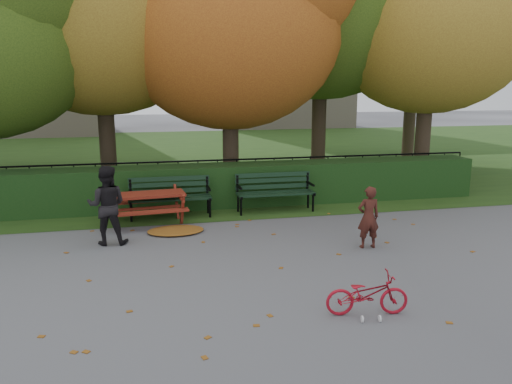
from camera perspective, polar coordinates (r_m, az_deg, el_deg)
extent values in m
plane|color=slate|center=(8.01, 1.18, -8.93)|extent=(90.00, 90.00, 0.00)
plane|color=#213E15|center=(21.53, -7.71, 4.31)|extent=(90.00, 90.00, 0.00)
cube|color=#B4A08D|center=(34.35, -26.01, 18.65)|extent=(10.00, 7.00, 15.00)
cube|color=#B4A08D|center=(36.73, 3.08, 16.94)|extent=(9.00, 6.00, 12.00)
cube|color=black|center=(12.13, -3.85, 0.77)|extent=(13.00, 0.90, 1.00)
cube|color=black|center=(12.99, -4.37, -0.37)|extent=(14.00, 0.04, 0.04)
cube|color=black|center=(12.82, -4.43, 3.65)|extent=(14.00, 0.04, 0.04)
cylinder|color=black|center=(12.84, -17.76, 0.85)|extent=(0.03, 0.03, 1.00)
cylinder|color=black|center=(12.91, -4.39, 1.45)|extent=(0.03, 0.03, 1.00)
cylinder|color=black|center=(13.65, 8.18, 1.94)|extent=(0.03, 0.03, 1.00)
cylinder|color=black|center=(15.23, 20.61, 2.34)|extent=(0.03, 0.03, 1.00)
cylinder|color=#33261D|center=(14.36, -16.66, 6.39)|extent=(0.44, 0.44, 3.15)
ellipsoid|color=brown|center=(14.45, -17.52, 19.82)|extent=(6.40, 6.40, 5.76)
cylinder|color=#33261D|center=(13.73, -2.92, 5.91)|extent=(0.44, 0.44, 2.80)
ellipsoid|color=#8F3816|center=(13.74, -3.06, 18.44)|extent=(6.00, 6.00, 5.40)
cylinder|color=#33261D|center=(15.72, 7.19, 7.89)|extent=(0.44, 0.44, 3.50)
cylinder|color=#33261D|center=(15.54, 18.54, 6.34)|extent=(0.44, 0.44, 2.97)
ellipsoid|color=brown|center=(15.58, 19.36, 18.07)|extent=(5.80, 5.80, 5.22)
cylinder|color=#33261D|center=(19.88, 17.12, 7.80)|extent=(0.44, 0.44, 3.15)
ellipsoid|color=#2E4B14|center=(19.95, 17.75, 17.50)|extent=(6.00, 6.00, 5.40)
cube|color=black|center=(10.96, -9.71, -0.91)|extent=(1.80, 0.12, 0.04)
cube|color=black|center=(11.14, -9.76, -0.71)|extent=(1.80, 0.12, 0.04)
cube|color=black|center=(11.31, -9.81, -0.51)|extent=(1.80, 0.12, 0.04)
cube|color=black|center=(11.38, -9.85, 0.12)|extent=(1.80, 0.05, 0.10)
cube|color=black|center=(11.35, -9.88, 0.87)|extent=(1.80, 0.05, 0.10)
cube|color=black|center=(11.33, -9.90, 1.51)|extent=(1.80, 0.05, 0.10)
cube|color=black|center=(11.14, -14.12, -1.01)|extent=(0.05, 0.55, 0.06)
cube|color=black|center=(11.36, -14.15, 0.40)|extent=(0.05, 0.05, 0.41)
cylinder|color=black|center=(11.01, -14.09, -2.23)|extent=(0.05, 0.05, 0.44)
cylinder|color=black|center=(11.36, -14.05, -1.79)|extent=(0.05, 0.05, 0.44)
cube|color=black|center=(11.12, -14.18, 0.02)|extent=(0.05, 0.45, 0.04)
cube|color=black|center=(11.21, -5.42, -0.61)|extent=(0.05, 0.55, 0.06)
cube|color=black|center=(11.43, -5.61, 0.78)|extent=(0.05, 0.05, 0.41)
cylinder|color=black|center=(11.08, -5.28, -1.82)|extent=(0.05, 0.05, 0.44)
cylinder|color=black|center=(11.43, -5.51, -1.39)|extent=(0.05, 0.05, 0.44)
cube|color=black|center=(11.19, -5.45, 0.41)|extent=(0.05, 0.45, 0.04)
cube|color=black|center=(11.33, 2.50, -0.33)|extent=(1.80, 0.12, 0.04)
cube|color=black|center=(11.50, 2.27, -0.14)|extent=(1.80, 0.12, 0.04)
cube|color=black|center=(11.67, 2.04, 0.04)|extent=(1.80, 0.12, 0.04)
cube|color=black|center=(11.73, 1.93, 0.65)|extent=(1.80, 0.05, 0.10)
cube|color=black|center=(11.70, 1.94, 1.37)|extent=(1.80, 0.05, 0.10)
cube|color=black|center=(11.68, 1.94, 2.00)|extent=(1.80, 0.05, 0.10)
cube|color=black|center=(11.32, -1.90, -0.44)|extent=(0.05, 0.55, 0.06)
cube|color=black|center=(11.53, -2.16, 0.93)|extent=(0.05, 0.05, 0.41)
cylinder|color=black|center=(11.19, -1.72, -1.64)|extent=(0.05, 0.05, 0.44)
cylinder|color=black|center=(11.53, -2.06, -1.22)|extent=(0.05, 0.05, 0.44)
cube|color=black|center=(11.30, -1.93, 0.57)|extent=(0.05, 0.45, 0.04)
cube|color=black|center=(11.74, 6.28, -0.05)|extent=(0.05, 0.55, 0.06)
cube|color=black|center=(11.95, 5.89, 1.27)|extent=(0.05, 0.05, 0.41)
cylinder|color=black|center=(11.62, 6.54, -1.19)|extent=(0.05, 0.05, 0.44)
cylinder|color=black|center=(11.95, 5.98, -0.81)|extent=(0.05, 0.05, 0.44)
cube|color=black|center=(11.72, 6.27, 0.93)|extent=(0.05, 0.45, 0.04)
cube|color=maroon|center=(10.70, -12.32, -0.29)|extent=(1.59, 0.78, 0.05)
cube|color=maroon|center=(10.26, -11.96, -2.27)|extent=(1.55, 0.36, 0.04)
cube|color=maroon|center=(11.25, -12.53, -1.03)|extent=(1.55, 0.36, 0.04)
cube|color=maroon|center=(10.35, -15.70, -2.53)|extent=(0.09, 0.44, 0.75)
cube|color=maroon|center=(11.10, -15.88, -1.57)|extent=(0.09, 0.44, 0.75)
cube|color=maroon|center=(10.67, -15.86, -0.88)|extent=(0.16, 1.15, 0.05)
cube|color=maroon|center=(10.47, -8.41, -2.03)|extent=(0.09, 0.44, 0.75)
cube|color=maroon|center=(11.21, -9.07, -1.12)|extent=(0.09, 0.44, 0.75)
cube|color=maroon|center=(10.79, -8.79, -0.41)|extent=(0.16, 1.15, 0.05)
cube|color=maroon|center=(10.76, -12.25, -1.80)|extent=(1.37, 0.18, 0.05)
ellipsoid|color=brown|center=(10.11, -9.17, -4.36)|extent=(1.22, 0.92, 0.08)
imported|color=#431C15|center=(9.15, 12.72, -2.83)|extent=(0.42, 0.28, 1.13)
imported|color=black|center=(9.50, -16.68, -1.46)|extent=(0.77, 0.64, 1.46)
imported|color=#A60F1F|center=(6.61, 12.58, -11.32)|extent=(1.10, 0.53, 0.55)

